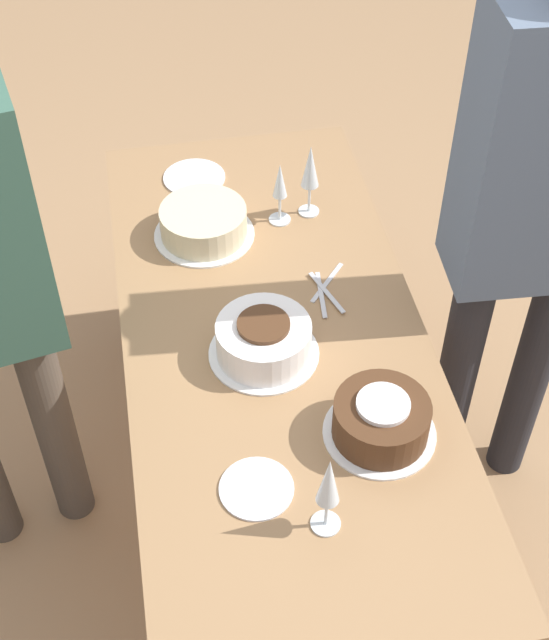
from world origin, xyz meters
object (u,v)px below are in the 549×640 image
at_px(wine_glass_near, 310,169).
at_px(cake_front_chocolate, 381,420).
at_px(wine_glass_far, 280,185).
at_px(cake_center_white, 264,340).
at_px(wine_glass_extra, 329,484).
at_px(person_cutting, 542,199).
at_px(cake_back_decorated, 204,223).

bearing_deg(wine_glass_near, cake_front_chocolate, 179.51).
bearing_deg(wine_glass_far, cake_center_white, 165.11).
bearing_deg(cake_front_chocolate, wine_glass_far, 5.98).
height_order(cake_front_chocolate, wine_glass_far, wine_glass_far).
height_order(cake_center_white, wine_glass_near, wine_glass_near).
height_order(cake_front_chocolate, wine_glass_near, wine_glass_near).
relative_size(cake_center_white, wine_glass_near, 1.21).
xyz_separation_m(wine_glass_extra, person_cutting, (0.57, -0.63, 0.17)).
xyz_separation_m(wine_glass_far, wine_glass_extra, (-0.99, 0.09, 0.02)).
distance_m(cake_center_white, person_cutting, 0.73).
height_order(cake_center_white, wine_glass_far, wine_glass_far).
bearing_deg(person_cutting, wine_glass_extra, 45.69).
xyz_separation_m(cake_back_decorated, wine_glass_far, (0.03, -0.22, 0.08)).
height_order(cake_center_white, cake_back_decorated, cake_center_white).
bearing_deg(wine_glass_far, cake_front_chocolate, -174.02).
xyz_separation_m(wine_glass_far, person_cutting, (-0.42, -0.55, 0.20)).
bearing_deg(cake_front_chocolate, wine_glass_near, -0.49).
bearing_deg(cake_front_chocolate, person_cutting, -51.63).
bearing_deg(wine_glass_extra, wine_glass_far, -5.09).
height_order(cake_back_decorated, wine_glass_far, wine_glass_far).
bearing_deg(cake_front_chocolate, cake_center_white, 36.90).
relative_size(wine_glass_far, wine_glass_extra, 0.86).
distance_m(wine_glass_extra, person_cutting, 0.87).
height_order(wine_glass_far, wine_glass_extra, wine_glass_extra).
bearing_deg(cake_center_white, person_cutting, -83.11).
bearing_deg(wine_glass_far, person_cutting, -127.26).
relative_size(cake_back_decorated, wine_glass_extra, 1.25).
bearing_deg(cake_center_white, cake_front_chocolate, -143.10).
bearing_deg(wine_glass_far, cake_back_decorated, 97.05).
height_order(cake_center_white, wine_glass_extra, wine_glass_extra).
bearing_deg(cake_back_decorated, cake_center_white, -169.54).
bearing_deg(person_cutting, cake_back_decorated, -23.34).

